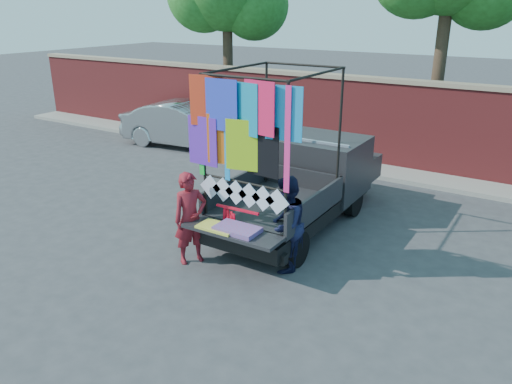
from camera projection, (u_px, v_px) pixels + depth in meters
The scene contains 8 objects.
ground at pixel (262, 260), 9.47m from camera, with size 90.00×90.00×0.00m, color #38383A.
brick_wall at pixel (387, 123), 14.56m from camera, with size 30.00×0.45×2.61m.
curb at pixel (375, 170), 14.44m from camera, with size 30.00×1.20×0.12m, color gray.
pickup_truck at pixel (310, 181), 11.09m from camera, with size 2.19×5.49×3.46m.
sedan at pixel (187, 125), 16.89m from camera, with size 1.59×4.55×1.50m, color #A4A6AB.
woman at pixel (190, 218), 9.13m from camera, with size 0.64×0.42×1.75m, color maroon.
man at pixel (286, 224), 8.84m from camera, with size 0.86×0.67×1.77m, color #141633.
streamer_bundle at pixel (233, 218), 9.00m from camera, with size 0.88×0.08×0.61m.
Camera 1 is at (4.39, -7.18, 4.51)m, focal length 35.00 mm.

